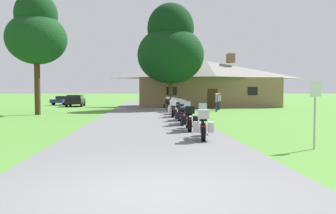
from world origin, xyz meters
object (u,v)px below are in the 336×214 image
(bystander_gray_shirt_by_tree, at_px, (216,101))
(tree_by_lodge_front, at_px, (171,47))
(motorcycle_green_nearest_to_camera, at_px, (203,124))
(parked_navy_sedan_far_left, at_px, (64,100))
(motorcycle_white_sixth_in_row, at_px, (173,107))
(motorcycle_black_second_in_row, at_px, (189,118))
(parked_black_suv_far_left, at_px, (76,100))
(bystander_gray_shirt_near_lodge, at_px, (219,100))
(metal_signpost_roadside, at_px, (315,106))
(tree_left_near, at_px, (36,32))
(motorcycle_blue_third_in_row, at_px, (182,114))
(bystander_gray_shirt_beside_signpost, at_px, (218,101))
(motorcycle_green_fifth_in_row, at_px, (174,109))
(motorcycle_green_fourth_in_row, at_px, (180,111))
(motorcycle_yellow_farthest_in_row, at_px, (168,106))

(bystander_gray_shirt_by_tree, height_order, tree_by_lodge_front, tree_by_lodge_front)
(motorcycle_green_nearest_to_camera, bearing_deg, parked_navy_sedan_far_left, 119.47)
(bystander_gray_shirt_by_tree, bearing_deg, motorcycle_white_sixth_in_row, -34.69)
(motorcycle_black_second_in_row, height_order, parked_black_suv_far_left, parked_black_suv_far_left)
(bystander_gray_shirt_near_lodge, bearing_deg, parked_black_suv_far_left, -89.99)
(motorcycle_green_nearest_to_camera, distance_m, motorcycle_white_sixth_in_row, 13.86)
(bystander_gray_shirt_by_tree, xyz_separation_m, metal_signpost_roadside, (-1.11, -19.80, 0.42))
(tree_left_near, bearing_deg, motorcycle_blue_third_in_row, -41.59)
(motorcycle_white_sixth_in_row, bearing_deg, bystander_gray_shirt_beside_signpost, 57.48)
(motorcycle_green_nearest_to_camera, relative_size, motorcycle_white_sixth_in_row, 1.00)
(motorcycle_white_sixth_in_row, relative_size, bystander_gray_shirt_near_lodge, 1.24)
(motorcycle_green_nearest_to_camera, bearing_deg, motorcycle_green_fifth_in_row, 99.55)
(bystander_gray_shirt_by_tree, bearing_deg, metal_signpost_roadside, 9.35)
(bystander_gray_shirt_by_tree, bearing_deg, motorcycle_green_fifth_in_row, -20.78)
(metal_signpost_roadside, bearing_deg, tree_left_near, 129.07)
(bystander_gray_shirt_near_lodge, xyz_separation_m, bystander_gray_shirt_beside_signpost, (-0.42, -1.11, -0.02))
(motorcycle_green_fourth_in_row, height_order, bystander_gray_shirt_near_lodge, bystander_gray_shirt_near_lodge)
(motorcycle_black_second_in_row, xyz_separation_m, parked_navy_sedan_far_left, (-12.77, 31.67, 0.03))
(motorcycle_white_sixth_in_row, height_order, parked_black_suv_far_left, parked_black_suv_far_left)
(motorcycle_black_second_in_row, relative_size, motorcycle_white_sixth_in_row, 1.00)
(bystander_gray_shirt_beside_signpost, relative_size, parked_navy_sedan_far_left, 0.37)
(motorcycle_black_second_in_row, distance_m, motorcycle_blue_third_in_row, 2.79)
(motorcycle_yellow_farthest_in_row, relative_size, bystander_gray_shirt_beside_signpost, 1.25)
(motorcycle_black_second_in_row, height_order, motorcycle_green_fourth_in_row, same)
(tree_left_near, bearing_deg, metal_signpost_roadside, -50.93)
(motorcycle_green_fourth_in_row, xyz_separation_m, tree_by_lodge_front, (0.51, 13.56, 5.61))
(bystander_gray_shirt_near_lodge, bearing_deg, motorcycle_white_sixth_in_row, -8.13)
(tree_by_lodge_front, bearing_deg, motorcycle_green_fifth_in_row, -93.30)
(parked_black_suv_far_left, bearing_deg, motorcycle_blue_third_in_row, -70.13)
(motorcycle_green_nearest_to_camera, bearing_deg, motorcycle_black_second_in_row, 102.15)
(bystander_gray_shirt_beside_signpost, relative_size, tree_left_near, 0.18)
(motorcycle_green_fifth_in_row, distance_m, bystander_gray_shirt_near_lodge, 11.61)
(bystander_gray_shirt_by_tree, bearing_deg, tree_by_lodge_front, -123.92)
(tree_by_lodge_front, bearing_deg, motorcycle_white_sixth_in_row, -93.12)
(motorcycle_black_second_in_row, relative_size, motorcycle_yellow_farthest_in_row, 1.00)
(motorcycle_green_nearest_to_camera, bearing_deg, bystander_gray_shirt_by_tree, 85.33)
(motorcycle_green_fifth_in_row, relative_size, tree_by_lodge_front, 0.20)
(motorcycle_white_sixth_in_row, distance_m, bystander_gray_shirt_by_tree, 5.77)
(bystander_gray_shirt_beside_signpost, bearing_deg, motorcycle_white_sixth_in_row, -13.33)
(motorcycle_green_fifth_in_row, distance_m, motorcycle_white_sixth_in_row, 2.81)
(parked_navy_sedan_far_left, bearing_deg, bystander_gray_shirt_by_tree, -27.40)
(motorcycle_white_sixth_in_row, bearing_deg, bystander_gray_shirt_by_tree, 47.91)
(bystander_gray_shirt_by_tree, xyz_separation_m, parked_black_suv_far_left, (-14.74, 11.68, -0.15))
(motorcycle_blue_third_in_row, relative_size, metal_signpost_roadside, 0.97)
(motorcycle_green_fifth_in_row, bearing_deg, bystander_gray_shirt_beside_signpost, 71.49)
(motorcycle_black_second_in_row, height_order, metal_signpost_roadside, metal_signpost_roadside)
(metal_signpost_roadside, xyz_separation_m, parked_black_suv_far_left, (-13.63, 31.48, -0.57))
(motorcycle_blue_third_in_row, bearing_deg, motorcycle_green_fourth_in_row, 95.32)
(motorcycle_black_second_in_row, xyz_separation_m, motorcycle_white_sixth_in_row, (0.22, 11.02, 0.00))
(motorcycle_green_nearest_to_camera, xyz_separation_m, motorcycle_green_fourth_in_row, (-0.02, 8.20, 0.00))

